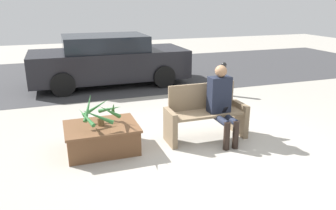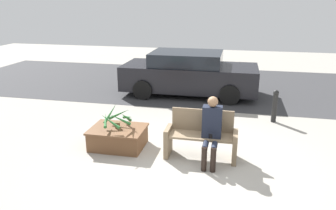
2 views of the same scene
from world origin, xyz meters
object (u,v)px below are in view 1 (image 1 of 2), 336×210
object	(u,v)px
parked_car	(109,60)
bollard_post	(223,78)
planter_box	(102,137)
potted_plant	(100,112)
bench	(205,114)
person_seated	(222,101)

from	to	relation	value
parked_car	bollard_post	world-z (taller)	parked_car
planter_box	potted_plant	world-z (taller)	potted_plant
bench	person_seated	size ratio (longest dim) A/B	1.08
planter_box	parked_car	xyz separation A→B (m)	(0.86, 4.37, 0.47)
potted_plant	parked_car	world-z (taller)	parked_car
bench	potted_plant	bearing A→B (deg)	177.46
bollard_post	planter_box	bearing A→B (deg)	-146.28
bench	parked_car	size ratio (longest dim) A/B	0.33
potted_plant	bollard_post	world-z (taller)	potted_plant
potted_plant	bollard_post	distance (m)	4.09
person_seated	parked_car	distance (m)	4.78
parked_car	planter_box	bearing A→B (deg)	-101.08
bench	planter_box	distance (m)	1.80
person_seated	parked_car	bearing A→B (deg)	103.75
planter_box	bollard_post	size ratio (longest dim) A/B	1.35
planter_box	bench	bearing A→B (deg)	-2.69
person_seated	planter_box	xyz separation A→B (m)	(-1.99, 0.27, -0.48)
potted_plant	bollard_post	size ratio (longest dim) A/B	0.84
planter_box	potted_plant	size ratio (longest dim) A/B	1.61
person_seated	potted_plant	bearing A→B (deg)	172.41
potted_plant	parked_car	bearing A→B (deg)	78.96
person_seated	planter_box	size ratio (longest dim) A/B	1.14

